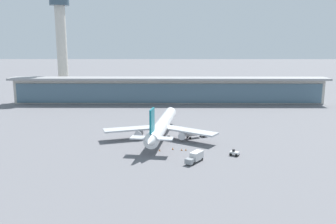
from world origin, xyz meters
The scene contains 12 objects.
ground_plane centered at (0.00, 0.00, 0.00)m, with size 1200.00×1200.00×0.00m, color slate.
airliner_on_stand centered at (-2.19, -3.23, 4.67)m, with size 42.43×55.61×14.82m.
service_truck_near_nose_white centered at (21.44, -24.80, 0.87)m, with size 3.33×2.94×2.05m.
service_truck_under_wing_grey centered at (8.52, -31.06, 1.69)m, with size 6.08×7.29×3.10m.
service_truck_mid_apron_grey centered at (10.60, -3.29, 1.71)m, with size 8.75×5.64×2.95m.
terminal_building centered at (0.00, 73.55, 7.87)m, with size 183.60×12.80×15.20m.
control_tower centered at (-67.76, 93.95, 38.13)m, with size 12.00×12.00×69.87m.
safety_cone_alpha centered at (-2.57, -20.05, 0.32)m, with size 0.62×0.62×0.70m.
safety_cone_bravo centered at (4.80, -19.55, 0.32)m, with size 0.62×0.62×0.70m.
safety_cone_charlie centered at (9.73, -23.38, 0.32)m, with size 0.62×0.62×0.70m.
safety_cone_delta centered at (6.20, -19.61, 0.32)m, with size 0.62×0.62×0.70m.
safety_cone_echo centered at (1.83, -18.46, 0.32)m, with size 0.62×0.62×0.70m.
Camera 1 is at (1.07, -133.19, 35.84)m, focal length 37.95 mm.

